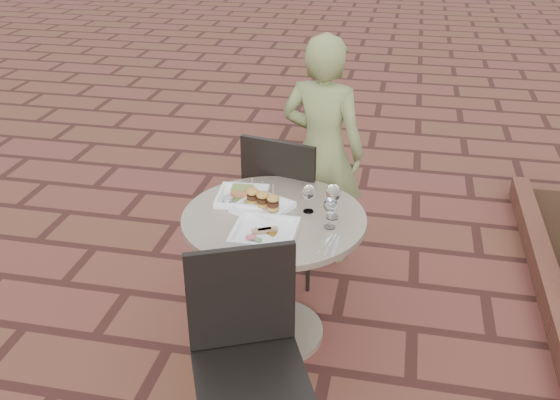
% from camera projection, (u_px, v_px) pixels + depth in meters
% --- Properties ---
extents(ground, '(60.00, 60.00, 0.00)m').
position_uv_depth(ground, '(264.00, 309.00, 3.55)').
color(ground, '#582822').
rests_on(ground, ground).
extents(cafe_table, '(0.90, 0.90, 0.73)m').
position_uv_depth(cafe_table, '(274.00, 258.00, 3.14)').
color(cafe_table, gray).
rests_on(cafe_table, ground).
extents(chair_far, '(0.53, 0.53, 0.93)m').
position_uv_depth(chair_far, '(285.00, 196.00, 3.61)').
color(chair_far, black).
rests_on(chair_far, ground).
extents(chair_near, '(0.58, 0.58, 0.93)m').
position_uv_depth(chair_near, '(247.00, 343.00, 2.48)').
color(chair_near, black).
rests_on(chair_near, ground).
extents(diner, '(0.58, 0.44, 1.43)m').
position_uv_depth(diner, '(322.00, 152.00, 3.76)').
color(diner, olive).
rests_on(diner, ground).
extents(plate_salmon, '(0.27, 0.27, 0.07)m').
position_uv_depth(plate_salmon, '(242.00, 195.00, 3.18)').
color(plate_salmon, white).
rests_on(plate_salmon, cafe_table).
extents(plate_sliders, '(0.32, 0.32, 0.16)m').
position_uv_depth(plate_sliders, '(263.00, 203.00, 3.07)').
color(plate_sliders, white).
rests_on(plate_sliders, cafe_table).
extents(plate_tuna, '(0.29, 0.29, 0.03)m').
position_uv_depth(plate_tuna, '(264.00, 232.00, 2.86)').
color(plate_tuna, white).
rests_on(plate_tuna, cafe_table).
extents(wine_glass_right, '(0.07, 0.07, 0.16)m').
position_uv_depth(wine_glass_right, '(330.00, 207.00, 2.88)').
color(wine_glass_right, white).
rests_on(wine_glass_right, cafe_table).
extents(wine_glass_mid, '(0.06, 0.06, 0.15)m').
position_uv_depth(wine_glass_mid, '(309.00, 193.00, 3.02)').
color(wine_glass_mid, white).
rests_on(wine_glass_mid, cafe_table).
extents(wine_glass_far, '(0.08, 0.08, 0.18)m').
position_uv_depth(wine_glass_far, '(333.00, 194.00, 2.96)').
color(wine_glass_far, white).
rests_on(wine_glass_far, cafe_table).
extents(steel_ramekin, '(0.06, 0.06, 0.04)m').
position_uv_depth(steel_ramekin, '(227.00, 201.00, 3.11)').
color(steel_ramekin, silver).
rests_on(steel_ramekin, cafe_table).
extents(cutlery_set, '(0.11, 0.21, 0.00)m').
position_uv_depth(cutlery_set, '(330.00, 245.00, 2.79)').
color(cutlery_set, silver).
rests_on(cutlery_set, cafe_table).
extents(planter_curb, '(0.12, 3.00, 0.15)m').
position_uv_depth(planter_curb, '(553.00, 302.00, 3.49)').
color(planter_curb, brown).
rests_on(planter_curb, ground).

